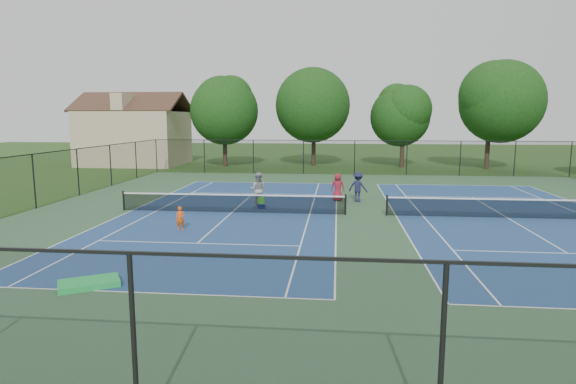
# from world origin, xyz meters

# --- Properties ---
(ground) EXTENTS (140.00, 140.00, 0.00)m
(ground) POSITION_xyz_m (0.00, 0.00, 0.00)
(ground) COLOR #234716
(ground) RESTS_ON ground
(court_pad) EXTENTS (36.00, 36.00, 0.01)m
(court_pad) POSITION_xyz_m (0.00, 0.00, 0.00)
(court_pad) COLOR #2F5439
(court_pad) RESTS_ON ground
(tennis_court_left) EXTENTS (12.00, 23.83, 1.07)m
(tennis_court_left) POSITION_xyz_m (-7.00, 0.00, 0.10)
(tennis_court_left) COLOR navy
(tennis_court_left) RESTS_ON ground
(tennis_court_right) EXTENTS (12.00, 23.83, 1.07)m
(tennis_court_right) POSITION_xyz_m (7.00, 0.00, 0.10)
(tennis_court_right) COLOR navy
(tennis_court_right) RESTS_ON ground
(perimeter_fence) EXTENTS (36.08, 36.08, 3.02)m
(perimeter_fence) POSITION_xyz_m (0.00, 0.00, 1.60)
(perimeter_fence) COLOR black
(perimeter_fence) RESTS_ON ground
(tree_back_a) EXTENTS (6.80, 6.80, 9.15)m
(tree_back_a) POSITION_xyz_m (-13.00, 24.00, 6.04)
(tree_back_a) COLOR #2D2116
(tree_back_a) RESTS_ON ground
(tree_back_b) EXTENTS (7.60, 7.60, 10.03)m
(tree_back_b) POSITION_xyz_m (-4.00, 26.00, 6.60)
(tree_back_b) COLOR #2D2116
(tree_back_b) RESTS_ON ground
(tree_back_c) EXTENTS (6.00, 6.00, 8.40)m
(tree_back_c) POSITION_xyz_m (5.00, 25.00, 5.48)
(tree_back_c) COLOR #2D2116
(tree_back_c) RESTS_ON ground
(tree_back_d) EXTENTS (7.80, 7.80, 10.37)m
(tree_back_d) POSITION_xyz_m (13.00, 24.00, 6.82)
(tree_back_d) COLOR #2D2116
(tree_back_d) RESTS_ON ground
(clapboard_house) EXTENTS (10.80, 8.10, 7.65)m
(clapboard_house) POSITION_xyz_m (-23.00, 25.00, 3.09)
(clapboard_house) COLOR tan
(clapboard_house) RESTS_ON ground
(child_player) EXTENTS (0.46, 0.38, 1.07)m
(child_player) POSITION_xyz_m (-8.39, -4.23, 0.54)
(child_player) COLOR #F65610
(child_player) RESTS_ON ground
(instructor) EXTENTS (0.96, 0.77, 1.93)m
(instructor) POSITION_xyz_m (-5.91, 1.87, 0.96)
(instructor) COLOR #959598
(instructor) RESTS_ON ground
(bystander_b) EXTENTS (1.33, 1.08, 1.80)m
(bystander_b) POSITION_xyz_m (-0.26, 4.02, 0.90)
(bystander_b) COLOR #1D1C3E
(bystander_b) RESTS_ON ground
(bystander_c) EXTENTS (0.84, 0.57, 1.67)m
(bystander_c) POSITION_xyz_m (-1.45, 4.21, 0.83)
(bystander_c) COLOR maroon
(bystander_c) RESTS_ON ground
(ball_crate) EXTENTS (0.44, 0.41, 0.28)m
(ball_crate) POSITION_xyz_m (-5.64, 1.19, 0.14)
(ball_crate) COLOR navy
(ball_crate) RESTS_ON ground
(ball_hopper) EXTENTS (0.40, 0.36, 0.36)m
(ball_hopper) POSITION_xyz_m (-5.64, 1.19, 0.46)
(ball_hopper) COLOR green
(ball_hopper) RESTS_ON ball_crate
(green_tarp) EXTENTS (1.95, 1.71, 0.18)m
(green_tarp) POSITION_xyz_m (-8.77, -11.52, 0.10)
(green_tarp) COLOR green
(green_tarp) RESTS_ON ground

